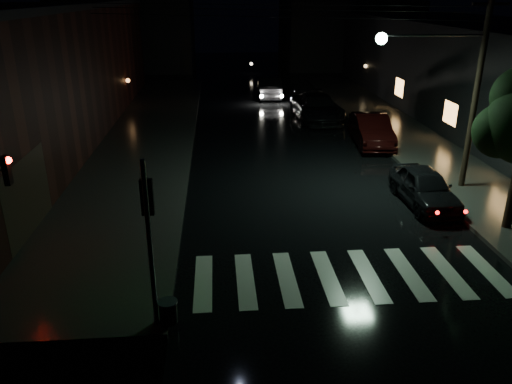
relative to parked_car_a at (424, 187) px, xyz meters
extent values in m
plane|color=black|center=(-7.24, -5.51, -0.71)|extent=(120.00, 120.00, 0.00)
cube|color=#282826|center=(-12.24, 8.49, -0.63)|extent=(6.00, 44.00, 0.15)
cube|color=#282826|center=(2.76, 8.49, -0.63)|extent=(4.00, 44.00, 0.15)
cube|color=black|center=(-19.24, 10.49, 2.79)|extent=(10.00, 36.00, 7.00)
cube|color=black|center=(9.76, 12.49, 2.29)|extent=(10.00, 40.00, 6.00)
cube|color=black|center=(-17.24, 39.49, 3.29)|extent=(14.00, 10.00, 8.00)
cube|color=black|center=(6.76, 39.49, 2.79)|extent=(14.00, 10.00, 7.00)
cube|color=beige|center=(-4.24, -5.01, -0.70)|extent=(9.00, 3.00, 0.01)
cylinder|color=slate|center=(-9.54, -7.01, 1.54)|extent=(0.12, 0.12, 4.20)
cylinder|color=black|center=(-9.24, -7.01, -0.28)|extent=(0.44, 0.44, 0.55)
cylinder|color=slate|center=(-9.24, -7.01, 0.01)|extent=(0.48, 0.48, 0.04)
cube|color=black|center=(-9.54, -6.83, 2.69)|extent=(0.28, 0.16, 0.85)
sphere|color=#0CFF33|center=(-9.54, -6.74, 2.44)|extent=(0.20, 0.20, 0.20)
cube|color=black|center=(-13.89, -3.51, 2.29)|extent=(0.16, 0.28, 0.85)
sphere|color=#FF0C05|center=(-13.80, -3.51, 2.59)|extent=(0.20, 0.20, 0.20)
sphere|color=black|center=(1.36, -2.11, 2.74)|extent=(1.80, 1.80, 1.80)
cylinder|color=black|center=(2.26, 1.49, 3.44)|extent=(0.24, 0.24, 8.00)
cube|color=black|center=(2.26, 1.49, 6.59)|extent=(1.40, 0.10, 0.10)
cylinder|color=slate|center=(0.26, 1.49, 5.49)|extent=(4.00, 0.08, 0.08)
sphere|color=#BFFFD8|center=(-1.74, 1.49, 5.39)|extent=(0.44, 0.44, 0.44)
imported|color=black|center=(0.00, 0.00, 0.00)|extent=(1.74, 4.19, 1.42)
imported|color=black|center=(0.36, 8.21, 0.11)|extent=(2.20, 5.11, 1.64)
imported|color=black|center=(-1.44, 14.01, 0.10)|extent=(2.62, 5.73, 1.62)
imported|color=black|center=(-1.44, 14.15, 0.11)|extent=(2.81, 5.96, 1.65)
imported|color=black|center=(-3.74, 21.83, 0.10)|extent=(1.89, 4.95, 1.61)
camera|label=1|loc=(-7.92, -17.35, 6.94)|focal=35.00mm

